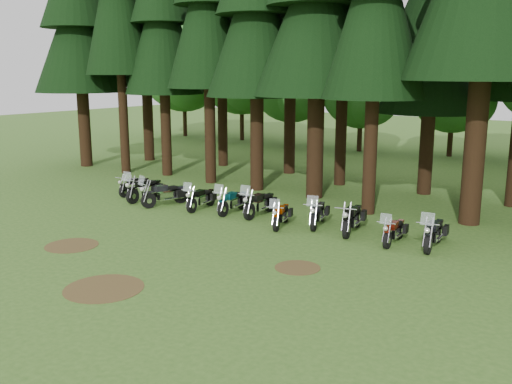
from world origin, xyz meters
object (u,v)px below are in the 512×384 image
motorcycle_0 (135,186)px  motorcycle_10 (434,234)px  motorcycle_6 (281,216)px  motorcycle_7 (318,214)px  motorcycle_3 (201,199)px  motorcycle_9 (394,232)px  motorcycle_1 (145,190)px  motorcycle_5 (260,204)px  motorcycle_8 (352,219)px  motorcycle_2 (165,195)px  motorcycle_4 (233,202)px

motorcycle_0 → motorcycle_10: motorcycle_10 is taller
motorcycle_6 → motorcycle_7: 1.42m
motorcycle_3 → motorcycle_9: motorcycle_3 is taller
motorcycle_9 → motorcycle_0: bearing=174.5°
motorcycle_1 → motorcycle_9: size_ratio=1.19×
motorcycle_5 → motorcycle_8: bearing=-4.3°
motorcycle_1 → motorcycle_2: size_ratio=1.04×
motorcycle_0 → motorcycle_7: bearing=-1.2°
motorcycle_8 → motorcycle_10: 3.07m
motorcycle_6 → motorcycle_8: (2.58, 0.84, 0.07)m
motorcycle_7 → motorcycle_0: bearing=162.4°
motorcycle_0 → motorcycle_6: 8.89m
motorcycle_1 → motorcycle_5: 6.01m
motorcycle_0 → motorcycle_2: size_ratio=0.87×
motorcycle_2 → motorcycle_9: motorcycle_2 is taller
motorcycle_3 → motorcycle_6: bearing=-13.1°
motorcycle_2 → motorcycle_6: size_ratio=1.13×
motorcycle_2 → motorcycle_6: 6.10m
motorcycle_9 → motorcycle_10: bearing=9.4°
motorcycle_1 → motorcycle_6: motorcycle_1 is taller
motorcycle_10 → motorcycle_2: bearing=177.6°
motorcycle_6 → motorcycle_9: (4.37, 0.39, -0.01)m
motorcycle_2 → motorcycle_5: (4.49, 0.90, 0.00)m
motorcycle_0 → motorcycle_6: size_ratio=0.99×
motorcycle_5 → motorcycle_3: bearing=-173.0°
motorcycle_9 → motorcycle_4: bearing=174.2°
motorcycle_4 → motorcycle_7: (3.93, 0.22, 0.00)m
motorcycle_3 → motorcycle_8: size_ratio=0.90×
motorcycle_4 → motorcycle_6: 2.90m
motorcycle_4 → motorcycle_9: (7.19, -0.28, -0.05)m
motorcycle_7 → motorcycle_10: (4.55, -0.21, 0.01)m
motorcycle_3 → motorcycle_9: (8.71, -0.01, -0.03)m
motorcycle_1 → motorcycle_4: 4.78m
motorcycle_10 → motorcycle_6: bearing=-178.8°
motorcycle_3 → motorcycle_5: motorcycle_5 is taller
motorcycle_6 → motorcycle_8: motorcycle_6 is taller
motorcycle_1 → motorcycle_10: size_ratio=1.03×
motorcycle_2 → motorcycle_10: bearing=20.1°
motorcycle_3 → motorcycle_5: bearing=2.6°
motorcycle_9 → motorcycle_6: bearing=-178.4°
motorcycle_4 → motorcycle_8: 5.41m
motorcycle_2 → motorcycle_9: (10.48, 0.39, -0.07)m
motorcycle_3 → motorcycle_10: bearing=-6.2°
motorcycle_2 → motorcycle_9: size_ratio=1.15×
motorcycle_2 → motorcycle_3: (1.77, 0.40, -0.04)m
motorcycle_7 → motorcycle_10: motorcycle_10 is taller
motorcycle_0 → motorcycle_9: size_ratio=1.00×
motorcycle_0 → motorcycle_2: motorcycle_2 is taller
motorcycle_6 → motorcycle_2: bearing=161.7°
motorcycle_4 → motorcycle_10: size_ratio=0.96×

